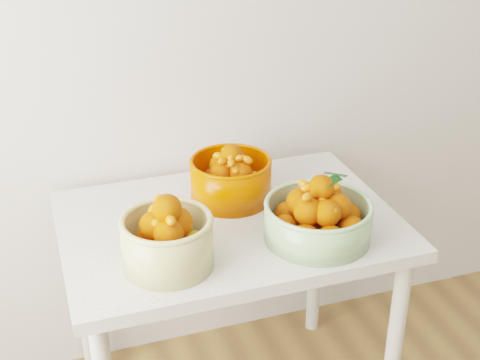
{
  "coord_description": "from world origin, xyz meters",
  "views": [
    {
      "loc": [
        -0.83,
        -0.05,
        1.77
      ],
      "look_at": [
        -0.31,
        1.52,
        0.92
      ],
      "focal_mm": 50.0,
      "sensor_mm": 36.0,
      "label": 1
    }
  ],
  "objects_px": {
    "bowl_cream": "(167,239)",
    "bowl_orange": "(231,178)",
    "table": "(229,246)",
    "bowl_green": "(318,217)"
  },
  "relations": [
    {
      "from": "bowl_cream",
      "to": "bowl_green",
      "type": "distance_m",
      "value": 0.44
    },
    {
      "from": "bowl_cream",
      "to": "bowl_green",
      "type": "relative_size",
      "value": 0.86
    },
    {
      "from": "table",
      "to": "bowl_green",
      "type": "bearing_deg",
      "value": -40.45
    },
    {
      "from": "table",
      "to": "bowl_orange",
      "type": "xyz_separation_m",
      "value": [
        0.05,
        0.12,
        0.17
      ]
    },
    {
      "from": "table",
      "to": "bowl_orange",
      "type": "distance_m",
      "value": 0.21
    },
    {
      "from": "table",
      "to": "bowl_green",
      "type": "xyz_separation_m",
      "value": [
        0.21,
        -0.18,
        0.16
      ]
    },
    {
      "from": "table",
      "to": "bowl_green",
      "type": "distance_m",
      "value": 0.32
    },
    {
      "from": "bowl_cream",
      "to": "bowl_orange",
      "type": "bearing_deg",
      "value": 47.84
    },
    {
      "from": "table",
      "to": "bowl_orange",
      "type": "height_order",
      "value": "bowl_orange"
    },
    {
      "from": "bowl_cream",
      "to": "bowl_green",
      "type": "xyz_separation_m",
      "value": [
        0.44,
        -0.0,
        -0.01
      ]
    }
  ]
}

